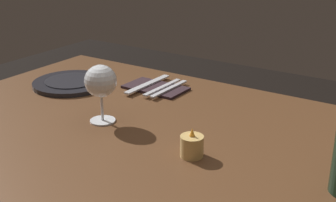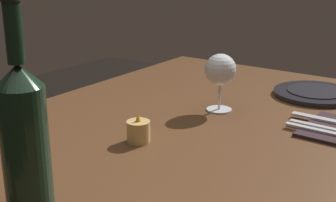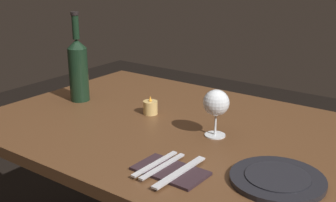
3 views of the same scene
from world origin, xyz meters
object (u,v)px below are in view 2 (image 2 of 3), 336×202
(wine_glass_left, at_px, (221,71))
(wine_bottle, at_px, (24,136))
(fork_inner, at_px, (327,128))
(folded_napkin, at_px, (330,128))
(dinner_plate, at_px, (316,93))
(table_knife, at_px, (334,122))
(votive_candle, at_px, (138,132))
(fork_outer, at_px, (324,132))

(wine_glass_left, height_order, wine_bottle, wine_bottle)
(fork_inner, bearing_deg, folded_napkin, 0.00)
(wine_bottle, height_order, dinner_plate, wine_bottle)
(folded_napkin, relative_size, table_knife, 0.91)
(votive_candle, relative_size, folded_napkin, 0.35)
(table_knife, bearing_deg, dinner_plate, 28.55)
(fork_outer, distance_m, table_knife, 0.08)
(votive_candle, xyz_separation_m, fork_outer, (0.27, -0.32, -0.01))
(fork_outer, bearing_deg, votive_candle, 130.01)
(folded_napkin, bearing_deg, fork_outer, 180.00)
(fork_outer, bearing_deg, wine_bottle, 154.53)
(dinner_plate, relative_size, folded_napkin, 1.24)
(fork_inner, bearing_deg, dinner_plate, 23.44)
(wine_glass_left, distance_m, wine_bottle, 0.61)
(wine_glass_left, height_order, folded_napkin, wine_glass_left)
(fork_inner, height_order, table_knife, same)
(fork_outer, relative_size, table_knife, 0.86)
(wine_glass_left, relative_size, folded_napkin, 0.79)
(wine_glass_left, bearing_deg, folded_napkin, -84.01)
(wine_glass_left, height_order, fork_outer, wine_glass_left)
(dinner_plate, height_order, folded_napkin, dinner_plate)
(dinner_plate, distance_m, folded_napkin, 0.27)
(wine_bottle, xyz_separation_m, dinner_plate, (0.89, -0.16, -0.12))
(wine_glass_left, distance_m, fork_inner, 0.29)
(fork_inner, relative_size, table_knife, 0.86)
(votive_candle, bearing_deg, wine_glass_left, -8.19)
(wine_glass_left, distance_m, dinner_plate, 0.33)
(votive_candle, height_order, dinner_plate, votive_candle)
(votive_candle, relative_size, fork_outer, 0.37)
(fork_outer, bearing_deg, table_knife, 0.00)
(votive_candle, bearing_deg, dinner_plate, -19.76)
(dinner_plate, height_order, fork_inner, dinner_plate)
(votive_candle, xyz_separation_m, fork_inner, (0.29, -0.32, -0.01))
(votive_candle, bearing_deg, fork_inner, -47.46)
(wine_glass_left, bearing_deg, table_knife, -77.99)
(wine_bottle, xyz_separation_m, fork_inner, (0.62, -0.28, -0.12))
(folded_napkin, bearing_deg, wine_glass_left, 95.99)
(folded_napkin, xyz_separation_m, fork_inner, (-0.02, 0.00, 0.01))
(wine_glass_left, relative_size, votive_candle, 2.26)
(dinner_plate, relative_size, fork_outer, 1.33)
(wine_bottle, height_order, fork_outer, wine_bottle)
(fork_inner, xyz_separation_m, table_knife, (0.05, 0.00, 0.00))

